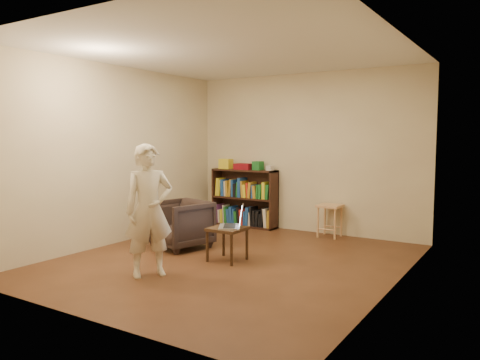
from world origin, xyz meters
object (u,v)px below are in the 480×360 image
Objects in this scene: bookshelf at (245,201)px; side_table at (227,233)px; stool at (330,211)px; laptop at (234,223)px; armchair at (180,224)px; person at (149,210)px.

bookshelf reaches higher than side_table.
laptop reaches higher than stool.
person reaches higher than armchair.
stool is 2.06m from laptop.
laptop is 0.32× the size of person.
side_table is at bearing 1.96° from armchair.
bookshelf is 1.88m from armchair.
laptop is (-0.49, -2.00, 0.08)m from stool.
side_table is 0.29× the size of person.
bookshelf is 0.81× the size of person.
armchair is 1.41m from person.
bookshelf is 1.60m from stool.
stool is (1.60, -0.06, -0.03)m from bookshelf.
person reaches higher than bookshelf.
person is (0.56, -1.22, 0.41)m from armchair.
person is at bearing -49.96° from armchair.
armchair is 1.05m from laptop.
armchair is (-1.52, -1.81, -0.07)m from stool.
armchair is 0.98m from side_table.
person is at bearing -107.51° from stool.
armchair reaches higher than stool.
armchair is at bearing 166.63° from side_table.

